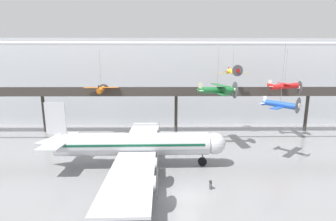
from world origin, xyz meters
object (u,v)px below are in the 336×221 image
at_px(airliner_silver_main, 132,144).
at_px(suspended_plane_blue_trainer, 280,105).
at_px(suspended_plane_orange_highwing, 101,90).
at_px(suspended_plane_yellow_lowwing, 233,72).
at_px(info_sign_pedestal, 210,185).
at_px(suspended_plane_red_highwing, 284,86).
at_px(suspended_plane_green_biplane, 218,90).

distance_m(airliner_silver_main, suspended_plane_blue_trainer, 23.67).
relative_size(suspended_plane_orange_highwing, suspended_plane_yellow_lowwing, 1.47).
bearing_deg(airliner_silver_main, info_sign_pedestal, -33.29).
bearing_deg(suspended_plane_red_highwing, suspended_plane_yellow_lowwing, 172.92).
distance_m(suspended_plane_orange_highwing, suspended_plane_red_highwing, 37.78).
bearing_deg(airliner_silver_main, suspended_plane_yellow_lowwing, 40.87).
height_order(airliner_silver_main, suspended_plane_green_biplane, suspended_plane_green_biplane).
relative_size(airliner_silver_main, suspended_plane_orange_highwing, 3.26).
bearing_deg(airliner_silver_main, suspended_plane_green_biplane, 30.10).
relative_size(suspended_plane_orange_highwing, suspended_plane_blue_trainer, 0.93).
xyz_separation_m(suspended_plane_orange_highwing, suspended_plane_yellow_lowwing, (27.94, 1.58, 3.62)).
relative_size(airliner_silver_main, suspended_plane_blue_trainer, 3.03).
xyz_separation_m(suspended_plane_yellow_lowwing, suspended_plane_green_biplane, (-5.18, -8.79, -3.07)).
xyz_separation_m(suspended_plane_orange_highwing, info_sign_pedestal, (18.85, -22.25, -9.61)).
distance_m(suspended_plane_yellow_lowwing, suspended_plane_blue_trainer, 15.47).
height_order(suspended_plane_orange_highwing, suspended_plane_red_highwing, suspended_plane_red_highwing).
relative_size(suspended_plane_orange_highwing, suspended_plane_red_highwing, 1.07).
height_order(suspended_plane_yellow_lowwing, info_sign_pedestal, suspended_plane_yellow_lowwing).
distance_m(suspended_plane_red_highwing, suspended_plane_green_biplane, 16.05).
bearing_deg(suspended_plane_orange_highwing, info_sign_pedestal, -144.43).
distance_m(suspended_plane_orange_highwing, suspended_plane_blue_trainer, 33.91).
xyz_separation_m(suspended_plane_red_highwing, info_sign_pedestal, (-18.89, -20.77, -10.43)).
xyz_separation_m(airliner_silver_main, suspended_plane_yellow_lowwing, (19.35, 17.33, 10.25)).
bearing_deg(airliner_silver_main, suspended_plane_blue_trainer, 6.67).
relative_size(suspended_plane_red_highwing, suspended_plane_green_biplane, 0.99).
bearing_deg(suspended_plane_orange_highwing, suspended_plane_green_biplane, -112.29).
height_order(suspended_plane_red_highwing, suspended_plane_yellow_lowwing, suspended_plane_yellow_lowwing).
bearing_deg(suspended_plane_red_highwing, suspended_plane_blue_trainer, -109.16).
xyz_separation_m(suspended_plane_green_biplane, suspended_plane_blue_trainer, (8.67, -5.47, -1.82)).
distance_m(suspended_plane_blue_trainer, info_sign_pedestal, 17.87).
relative_size(airliner_silver_main, suspended_plane_red_highwing, 3.48).
height_order(suspended_plane_yellow_lowwing, suspended_plane_green_biplane, suspended_plane_yellow_lowwing).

